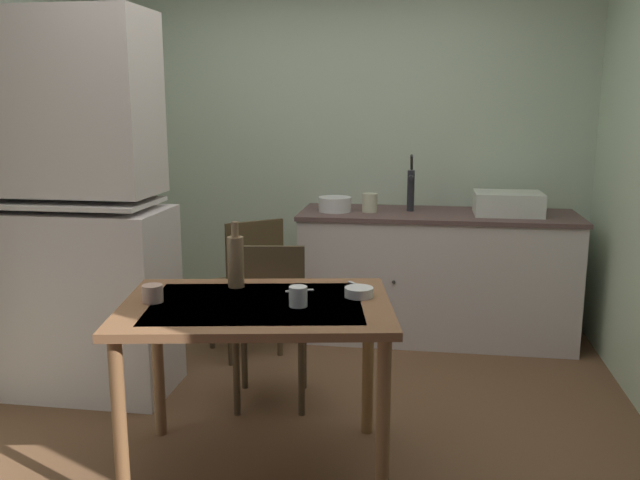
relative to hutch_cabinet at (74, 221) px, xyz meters
The scene contains 17 objects.
ground_plane 1.63m from the hutch_cabinet, 12.70° to the right, with size 4.59×4.59×0.00m, color brown.
wall_back 2.03m from the hutch_cabinet, 50.81° to the left, with size 3.69×0.10×2.65m, color beige.
hutch_cabinet is the anchor object (origin of this frame).
counter_cabinet 2.38m from the hutch_cabinet, 30.62° to the left, with size 1.87×0.64×0.88m.
sink_basin 2.72m from the hutch_cabinet, 25.71° to the left, with size 0.44×0.34×0.15m.
hand_pump 2.19m from the hutch_cabinet, 34.14° to the left, with size 0.05×0.27×0.39m.
mixing_bowl_counter 1.72m from the hutch_cabinet, 41.09° to the left, with size 0.22×0.22×0.10m, color white.
stoneware_crock 1.92m from the hutch_cabinet, 36.84° to the left, with size 0.10×0.10×0.13m, color beige.
dining_table 1.42m from the hutch_cabinet, 30.02° to the right, with size 1.26×0.97×0.78m.
chair_far_side 1.21m from the hutch_cabinet, ahead, with size 0.45×0.45×0.92m.
chair_by_counter 1.14m from the hutch_cabinet, 38.88° to the left, with size 0.56×0.56×0.91m.
serving_bowl_wide 1.72m from the hutch_cabinet, 18.29° to the right, with size 0.13×0.13×0.04m, color white.
mug_tall 1.08m from the hutch_cabinet, 44.69° to the right, with size 0.09×0.09×0.07m, color tan.
teacup_cream 1.57m from the hutch_cabinet, 27.33° to the right, with size 0.08×0.08×0.09m, color white.
glass_bottle 1.15m from the hutch_cabinet, 23.93° to the right, with size 0.08×0.08×0.31m.
table_knife 1.66m from the hutch_cabinet, 12.84° to the right, with size 0.17×0.02×0.01m, color silver.
teaspoon_near_bowl 1.45m from the hutch_cabinet, 20.07° to the right, with size 0.13×0.02×0.01m, color beige.
Camera 1 is at (0.62, -3.07, 1.62)m, focal length 37.42 mm.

